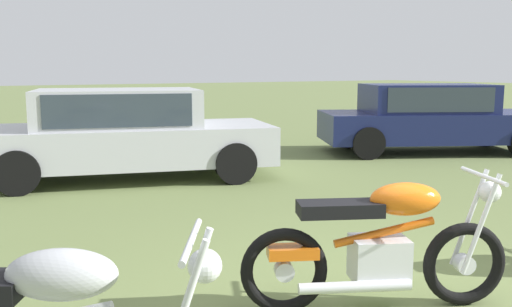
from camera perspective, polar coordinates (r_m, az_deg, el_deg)
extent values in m
cylinder|color=silver|center=(2.79, -7.09, -14.73)|extent=(0.25, 0.17, 0.74)
ellipsoid|color=#B7BABF|center=(2.77, -19.13, -11.54)|extent=(0.58, 0.50, 0.24)
cylinder|color=silver|center=(2.59, -6.60, -8.78)|extent=(0.37, 0.56, 0.03)
sphere|color=silver|center=(2.62, -5.22, -11.31)|extent=(0.22, 0.22, 0.16)
torus|color=black|center=(4.51, 20.45, -10.49)|extent=(0.61, 0.36, 0.63)
torus|color=black|center=(4.11, 2.88, -11.82)|extent=(0.61, 0.36, 0.63)
cylinder|color=silver|center=(4.51, 20.45, -10.49)|extent=(0.17, 0.15, 0.14)
cylinder|color=silver|center=(4.11, 2.88, -11.82)|extent=(0.17, 0.15, 0.14)
cylinder|color=silver|center=(4.52, 20.86, -6.08)|extent=(0.26, 0.15, 0.74)
cylinder|color=silver|center=(4.36, 21.92, -6.65)|extent=(0.26, 0.15, 0.74)
cube|color=silver|center=(4.25, 12.38, -10.42)|extent=(0.49, 0.44, 0.32)
cylinder|color=orange|center=(4.19, 12.87, -7.81)|extent=(0.69, 0.38, 0.21)
ellipsoid|color=orange|center=(4.18, 14.93, -4.49)|extent=(0.58, 0.46, 0.24)
cube|color=black|center=(4.05, 8.51, -5.58)|extent=(0.64, 0.48, 0.10)
cube|color=orange|center=(4.07, 3.74, -9.93)|extent=(0.40, 0.32, 0.08)
cylinder|color=silver|center=(4.39, 22.08, -2.13)|extent=(0.31, 0.59, 0.03)
sphere|color=silver|center=(4.44, 22.68, -3.63)|extent=(0.21, 0.21, 0.16)
cylinder|color=silver|center=(4.09, 10.03, -13.20)|extent=(0.76, 0.42, 0.08)
cube|color=#B2B5BA|center=(9.18, -12.79, 0.90)|extent=(4.84, 3.06, 0.60)
cube|color=#B2B5BA|center=(9.12, -13.85, 4.48)|extent=(2.85, 2.29, 0.60)
cube|color=#2D3842|center=(9.12, -13.86, 4.60)|extent=(2.50, 2.22, 0.48)
cylinder|color=black|center=(10.21, -4.16, 0.55)|extent=(0.68, 0.40, 0.64)
cylinder|color=black|center=(8.57, -2.10, -0.99)|extent=(0.68, 0.40, 0.64)
cylinder|color=black|center=(10.13, -21.71, -0.11)|extent=(0.68, 0.40, 0.64)
cylinder|color=black|center=(8.47, -23.10, -1.79)|extent=(0.68, 0.40, 0.64)
cube|color=#161E4C|center=(12.34, 17.44, 2.65)|extent=(4.86, 3.66, 0.60)
cube|color=#161E4C|center=(12.24, 16.91, 5.35)|extent=(2.96, 2.56, 0.60)
cube|color=#2D3842|center=(12.24, 16.91, 5.45)|extent=(2.64, 2.42, 0.48)
cylinder|color=black|center=(13.75, 22.29, 2.01)|extent=(0.67, 0.49, 0.64)
cylinder|color=black|center=(12.67, 9.36, 2.03)|extent=(0.67, 0.49, 0.64)
cylinder|color=black|center=(11.09, 11.33, 1.05)|extent=(0.67, 0.49, 0.64)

